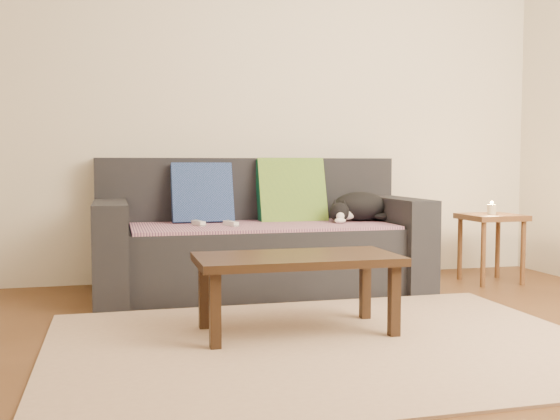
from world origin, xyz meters
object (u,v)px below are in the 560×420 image
(sofa, at_px, (259,243))
(cat, at_px, (358,207))
(side_table, at_px, (491,226))
(wii_remote_a, at_px, (198,223))
(wii_remote_b, at_px, (231,224))
(coffee_table, at_px, (297,265))

(sofa, bearing_deg, cat, -1.28)
(cat, height_order, side_table, cat)
(wii_remote_a, bearing_deg, side_table, -107.31)
(wii_remote_b, relative_size, coffee_table, 0.15)
(cat, distance_m, side_table, 0.96)
(wii_remote_b, xyz_separation_m, side_table, (1.85, 0.00, -0.06))
(cat, xyz_separation_m, side_table, (0.94, -0.14, -0.14))
(wii_remote_a, height_order, side_table, side_table)
(wii_remote_b, relative_size, side_table, 0.31)
(side_table, relative_size, coffee_table, 0.49)
(sofa, relative_size, wii_remote_b, 14.00)
(sofa, height_order, wii_remote_b, sofa)
(wii_remote_b, bearing_deg, cat, -97.95)
(sofa, xyz_separation_m, side_table, (1.63, -0.16, 0.09))
(cat, relative_size, side_table, 0.97)
(sofa, distance_m, wii_remote_b, 0.31)
(wii_remote_a, bearing_deg, cat, -101.81)
(sofa, height_order, side_table, sofa)
(sofa, xyz_separation_m, wii_remote_b, (-0.22, -0.16, 0.15))
(sofa, distance_m, wii_remote_a, 0.44)
(wii_remote_b, height_order, coffee_table, wii_remote_b)
(coffee_table, bearing_deg, sofa, 86.47)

